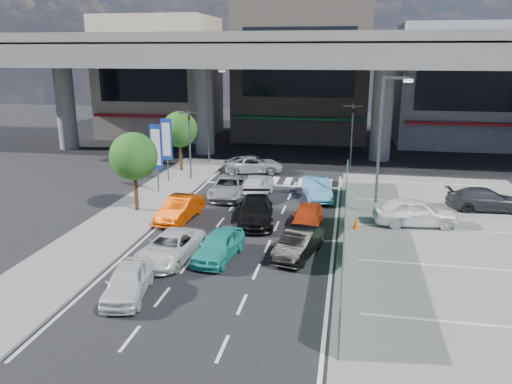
% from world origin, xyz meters
% --- Properties ---
extents(ground, '(120.00, 120.00, 0.00)m').
position_xyz_m(ground, '(0.00, 0.00, 0.00)').
color(ground, black).
rests_on(ground, ground).
extents(parking_lot, '(12.00, 28.00, 0.06)m').
position_xyz_m(parking_lot, '(11.00, 2.00, 0.03)').
color(parking_lot, '#5F605D').
rests_on(parking_lot, ground).
extents(sidewalk_left, '(4.00, 30.00, 0.12)m').
position_xyz_m(sidewalk_left, '(-7.00, 4.00, 0.06)').
color(sidewalk_left, '#5F605D').
rests_on(sidewalk_left, ground).
extents(fence_run, '(0.16, 22.00, 1.80)m').
position_xyz_m(fence_run, '(5.30, 1.00, 0.90)').
color(fence_run, '#216133').
rests_on(fence_run, ground).
extents(expressway, '(64.00, 14.00, 10.75)m').
position_xyz_m(expressway, '(0.00, 22.00, 8.76)').
color(expressway, slate).
rests_on(expressway, ground).
extents(building_west, '(12.00, 10.90, 13.00)m').
position_xyz_m(building_west, '(-16.00, 31.97, 6.49)').
color(building_west, '#A19582').
rests_on(building_west, ground).
extents(building_center, '(14.00, 10.90, 15.00)m').
position_xyz_m(building_center, '(0.00, 32.97, 7.49)').
color(building_center, gray).
rests_on(building_center, ground).
extents(building_east, '(12.00, 10.90, 12.00)m').
position_xyz_m(building_east, '(16.00, 31.97, 5.99)').
color(building_east, gray).
rests_on(building_east, ground).
extents(traffic_light_left, '(1.60, 1.24, 5.20)m').
position_xyz_m(traffic_light_left, '(-6.20, 12.00, 3.94)').
color(traffic_light_left, '#595B60').
rests_on(traffic_light_left, ground).
extents(traffic_light_right, '(1.60, 1.24, 5.20)m').
position_xyz_m(traffic_light_right, '(5.50, 19.00, 3.94)').
color(traffic_light_right, '#595B60').
rests_on(traffic_light_right, ground).
extents(street_lamp_right, '(1.65, 0.22, 8.00)m').
position_xyz_m(street_lamp_right, '(7.17, 6.00, 4.77)').
color(street_lamp_right, '#595B60').
rests_on(street_lamp_right, ground).
extents(street_lamp_left, '(1.65, 0.22, 8.00)m').
position_xyz_m(street_lamp_left, '(-6.33, 18.00, 4.77)').
color(street_lamp_left, '#595B60').
rests_on(street_lamp_left, ground).
extents(signboard_near, '(0.80, 0.14, 4.70)m').
position_xyz_m(signboard_near, '(-7.20, 7.99, 3.06)').
color(signboard_near, '#595B60').
rests_on(signboard_near, ground).
extents(signboard_far, '(0.80, 0.14, 4.70)m').
position_xyz_m(signboard_far, '(-7.60, 10.99, 3.06)').
color(signboard_far, '#595B60').
rests_on(signboard_far, ground).
extents(tree_near, '(2.80, 2.80, 4.80)m').
position_xyz_m(tree_near, '(-7.00, 4.00, 3.39)').
color(tree_near, '#382314').
rests_on(tree_near, ground).
extents(tree_far, '(2.80, 2.80, 4.80)m').
position_xyz_m(tree_far, '(-7.80, 14.50, 3.39)').
color(tree_far, '#382314').
rests_on(tree_far, ground).
extents(van_white_back_left, '(2.12, 3.91, 1.26)m').
position_xyz_m(van_white_back_left, '(-2.93, -6.15, 0.63)').
color(van_white_back_left, silver).
rests_on(van_white_back_left, ground).
extents(sedan_white_mid_left, '(2.48, 4.59, 1.23)m').
position_xyz_m(sedan_white_mid_left, '(-2.55, -2.47, 0.61)').
color(sedan_white_mid_left, silver).
rests_on(sedan_white_mid_left, ground).
extents(taxi_teal_mid, '(2.01, 3.98, 1.30)m').
position_xyz_m(taxi_teal_mid, '(-0.38, -1.92, 0.65)').
color(taxi_teal_mid, '#28AFA1').
rests_on(taxi_teal_mid, ground).
extents(hatch_black_mid_right, '(2.25, 4.10, 1.28)m').
position_xyz_m(hatch_black_mid_right, '(3.22, -0.98, 0.64)').
color(hatch_black_mid_right, black).
rests_on(hatch_black_mid_right, ground).
extents(taxi_orange_left, '(1.80, 4.24, 1.36)m').
position_xyz_m(taxi_orange_left, '(-3.95, 3.04, 0.68)').
color(taxi_orange_left, '#C23700').
rests_on(taxi_orange_left, ground).
extents(sedan_black_mid, '(2.70, 5.01, 1.38)m').
position_xyz_m(sedan_black_mid, '(0.36, 3.39, 0.69)').
color(sedan_black_mid, black).
rests_on(sedan_black_mid, ground).
extents(taxi_orange_right, '(1.61, 3.78, 1.27)m').
position_xyz_m(taxi_orange_right, '(3.29, 3.06, 0.64)').
color(taxi_orange_right, '#BA320D').
rests_on(taxi_orange_right, ground).
extents(wagon_silver_front_left, '(2.41, 4.88, 1.33)m').
position_xyz_m(wagon_silver_front_left, '(-2.32, 8.11, 0.67)').
color(wagon_silver_front_left, gray).
rests_on(wagon_silver_front_left, ground).
extents(sedan_white_front_mid, '(2.18, 4.24, 1.38)m').
position_xyz_m(sedan_white_front_mid, '(-0.63, 8.52, 0.69)').
color(sedan_white_front_mid, silver).
rests_on(sedan_white_front_mid, ground).
extents(kei_truck_front_right, '(2.35, 4.38, 1.37)m').
position_xyz_m(kei_truck_front_right, '(3.40, 8.81, 0.69)').
color(kei_truck_front_right, '#468EBD').
rests_on(kei_truck_front_right, ground).
extents(crossing_wagon_silver, '(5.04, 3.25, 1.29)m').
position_xyz_m(crossing_wagon_silver, '(-2.06, 15.27, 0.65)').
color(crossing_wagon_silver, silver).
rests_on(crossing_wagon_silver, ground).
extents(parked_sedan_white, '(4.66, 2.33, 1.52)m').
position_xyz_m(parked_sedan_white, '(9.05, 4.43, 0.82)').
color(parked_sedan_white, white).
rests_on(parked_sedan_white, parking_lot).
extents(parked_sedan_dgrey, '(4.69, 2.23, 1.32)m').
position_xyz_m(parked_sedan_dgrey, '(13.57, 8.03, 0.72)').
color(parked_sedan_dgrey, '#2C2D32').
rests_on(parked_sedan_dgrey, parking_lot).
extents(traffic_cone, '(0.44, 0.44, 0.69)m').
position_xyz_m(traffic_cone, '(5.93, 3.28, 0.41)').
color(traffic_cone, '#F75A0D').
rests_on(traffic_cone, parking_lot).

